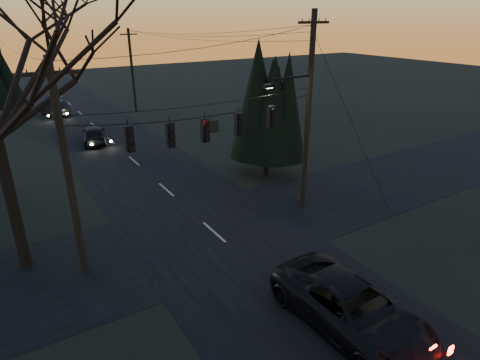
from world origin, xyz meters
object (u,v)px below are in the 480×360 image
utility_pole_right (302,206)px  sedan_oncoming_b (54,109)px  evergreen_right (268,106)px  sedan_oncoming_a (94,134)px  utility_pole_far_l (12,109)px  utility_pole_far_r (136,111)px  suv_near (351,307)px  utility_pole_left (85,271)px

utility_pole_right → sedan_oncoming_b: utility_pole_right is taller
evergreen_right → sedan_oncoming_b: evergreen_right is taller
sedan_oncoming_a → utility_pole_far_l: bearing=-64.0°
utility_pole_far_r → sedan_oncoming_a: bearing=-124.0°
suv_near → sedan_oncoming_b: suv_near is taller
suv_near → sedan_oncoming_b: size_ratio=1.25×
utility_pole_far_l → sedan_oncoming_b: (3.51, -5.92, 0.77)m
evergreen_right → sedan_oncoming_b: 27.13m
utility_pole_right → suv_near: bearing=-120.5°
utility_pole_left → utility_pole_far_r: (11.50, 28.00, 0.00)m
suv_near → evergreen_right: bearing=64.5°
evergreen_right → utility_pole_far_l: bearing=111.7°
utility_pole_far_r → suv_near: 36.28m
utility_pole_far_l → sedan_oncoming_b: bearing=-59.3°
utility_pole_far_l → evergreen_right: evergreen_right is taller
utility_pole_far_l → suv_near: (6.80, -43.96, 0.81)m
sedan_oncoming_b → evergreen_right: bearing=95.3°
evergreen_right → sedan_oncoming_b: size_ratio=1.70×
utility_pole_left → utility_pole_far_l: size_ratio=1.06×
suv_near → sedan_oncoming_a: bearing=93.0°
utility_pole_far_r → evergreen_right: 23.72m
sedan_oncoming_a → evergreen_right: bearing=131.5°
utility_pole_right → sedan_oncoming_a: bearing=110.6°
utility_pole_right → sedan_oncoming_a: 19.22m
utility_pole_far_r → sedan_oncoming_b: bearing=165.4°
utility_pole_far_r → utility_pole_far_l: bearing=145.2°
utility_pole_right → utility_pole_far_l: (-11.50, 36.00, 0.00)m
utility_pole_far_r → sedan_oncoming_b: 8.29m
utility_pole_right → utility_pole_left: size_ratio=1.18×
sedan_oncoming_a → sedan_oncoming_b: (-1.23, 12.10, 0.04)m
utility_pole_right → utility_pole_left: bearing=180.0°
utility_pole_left → utility_pole_far_r: 30.27m
utility_pole_right → sedan_oncoming_a: size_ratio=2.33×
utility_pole_left → sedan_oncoming_b: utility_pole_left is taller
utility_pole_far_l → sedan_oncoming_b: utility_pole_far_l is taller
sedan_oncoming_b → utility_pole_far_r: bearing=151.3°
suv_near → sedan_oncoming_b: bearing=93.4°
utility_pole_left → utility_pole_far_r: same height
utility_pole_far_l → evergreen_right: bearing=-68.3°
utility_pole_far_r → utility_pole_right: bearing=-90.0°
suv_near → utility_pole_left: bearing=129.0°
evergreen_right → sedan_oncoming_b: (-8.93, 25.34, -3.79)m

